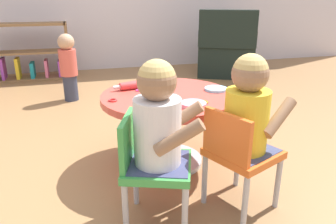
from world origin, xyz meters
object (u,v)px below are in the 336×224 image
Objects in this scene: craft_scissors at (143,91)px; seated_child_left at (158,118)px; toddler_standing at (68,65)px; seated_child_right at (248,108)px; child_chair_right at (239,154)px; armchair_dark at (226,52)px; craft_table at (168,113)px; bookshelf_low at (31,55)px; child_chair_left at (150,164)px; rolling_pin at (131,86)px.

seated_child_left is at bearing -95.08° from craft_scissors.
seated_child_right is at bearing -67.64° from toddler_standing.
seated_child_left is 0.44m from seated_child_right.
armchair_dark reaches higher than child_chair_right.
craft_scissors is at bearing 145.48° from craft_table.
seated_child_right is at bearing -65.62° from craft_table.
armchair_dark is at bearing -9.15° from bookshelf_low.
child_chair_left is 0.23m from seated_child_left.
child_chair_right is 2.24m from toddler_standing.
seated_child_right reaches higher than rolling_pin.
child_chair_left is at bearing 178.64° from child_chair_right.
seated_child_right is (0.48, 0.01, 0.23)m from child_chair_left.
craft_table is 0.59m from child_chair_left.
seated_child_right reaches higher than child_chair_right.
craft_scissors is at bearing -126.60° from armchair_dark.
craft_scissors is (-0.34, 0.65, 0.16)m from child_chair_right.
child_chair_right is at bearing -68.66° from toddler_standing.
child_chair_right is 3.36m from bookshelf_low.
craft_table is 3.55× the size of rolling_pin.
bookshelf_low reaches higher than child_chair_left.
toddler_standing is at bearing 101.22° from seated_child_left.
bookshelf_low is at bearing 110.99° from craft_scissors.
craft_scissors is (0.06, -0.07, -0.02)m from rolling_pin.
child_chair_left reaches higher than craft_table.
child_chair_right is 0.23m from seated_child_right.
armchair_dark is at bearing 66.87° from seated_child_right.
rolling_pin is at bearing 122.42° from seated_child_right.
child_chair_right is 0.56× the size of armchair_dark.
seated_child_left reaches higher than child_chair_left.
seated_child_left is 0.95× the size of child_chair_right.
seated_child_right is 2.25m from toddler_standing.
seated_child_right reaches higher than craft_scissors.
craft_scissors is at bearing 84.92° from seated_child_left.
bookshelf_low reaches higher than rolling_pin.
seated_child_left is at bearing -179.55° from child_chair_right.
child_chair_left is at bearing -74.68° from bookshelf_low.
rolling_pin is (-0.41, 0.71, 0.18)m from child_chair_right.
rolling_pin is (-1.59, -1.99, 0.18)m from armchair_dark.
rolling_pin is at bearing 133.08° from craft_scissors.
seated_child_left is at bearing -89.54° from rolling_pin.
toddler_standing is at bearing -65.15° from bookshelf_low.
child_chair_right is at bearing -1.36° from child_chair_left.
child_chair_right is (0.40, 0.00, -0.23)m from seated_child_left.
bookshelf_low is at bearing 113.19° from seated_child_right.
armchair_dark is at bearing 51.34° from rolling_pin.
armchair_dark is 2.09m from toddler_standing.
rolling_pin is at bearing -73.42° from toddler_standing.
seated_child_right reaches higher than child_chair_left.
child_chair_right is at bearing -156.13° from seated_child_right.
craft_table is 0.86× the size of armchair_dark.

